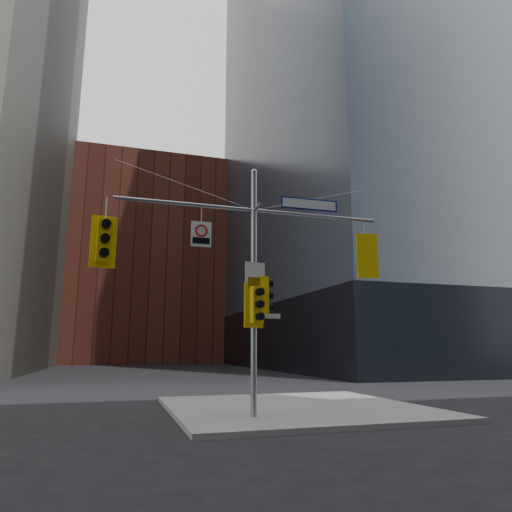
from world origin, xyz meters
TOP-DOWN VIEW (x-y plane):
  - ground at (0.00, 0.00)m, footprint 160.00×160.00m
  - sidewalk_corner at (2.00, 4.00)m, footprint 8.00×8.00m
  - tower_ne at (28.00, 32.00)m, footprint 36.00×36.00m
  - podium_ne at (28.00, 32.00)m, footprint 36.40×36.40m
  - brick_midrise at (0.00, 58.00)m, footprint 26.00×20.00m
  - signal_assembly at (0.00, 1.99)m, footprint 8.00×0.80m
  - traffic_light_west_arm at (-4.15, 2.01)m, footprint 0.68×0.58m
  - traffic_light_east_arm at (3.68, 1.99)m, footprint 0.66×0.61m
  - traffic_light_pole_side at (0.32, 2.00)m, footprint 0.41×0.35m
  - traffic_light_pole_front at (-0.00, 1.73)m, footprint 0.60×0.54m
  - street_sign_blade at (1.79, 2.00)m, footprint 1.86×0.09m
  - regulatory_sign_arm at (-1.56, 1.97)m, footprint 0.58×0.06m
  - regulatory_sign_pole at (0.00, 1.88)m, footprint 0.60×0.10m
  - street_blade_ew at (0.45, 2.00)m, footprint 0.71×0.08m
  - street_blade_ns at (0.00, 2.45)m, footprint 0.05×0.77m

SIDE VIEW (x-z plane):
  - ground at x=0.00m, z-range 0.00..0.00m
  - sidewalk_corner at x=2.00m, z-range 0.00..0.15m
  - street_blade_ew at x=0.45m, z-range 2.81..2.96m
  - street_blade_ns at x=0.00m, z-range 2.81..2.97m
  - podium_ne at x=28.00m, z-range 0.00..6.00m
  - traffic_light_pole_front at x=0.00m, z-range 2.54..3.80m
  - traffic_light_pole_side at x=0.32m, z-range 2.94..4.01m
  - regulatory_sign_pole at x=0.00m, z-range 3.60..4.38m
  - signal_assembly at x=0.00m, z-range 0.77..8.07m
  - traffic_light_east_arm at x=3.68m, z-range 4.10..5.50m
  - traffic_light_west_arm at x=-4.15m, z-range 4.08..5.52m
  - regulatory_sign_arm at x=-1.56m, z-range 4.81..5.54m
  - street_sign_blade at x=1.79m, z-range 6.17..6.53m
  - brick_midrise at x=0.00m, z-range 0.00..28.00m
  - tower_ne at x=28.00m, z-range 0.00..90.00m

